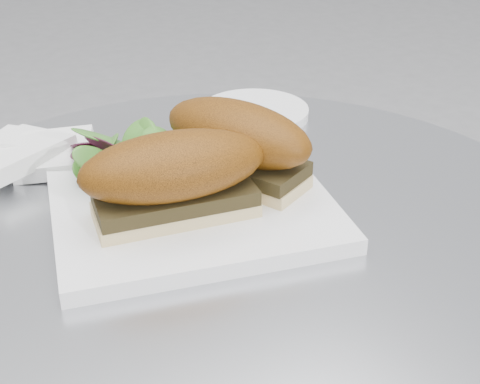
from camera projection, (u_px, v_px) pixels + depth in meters
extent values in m
cylinder|color=silver|center=(229.00, 238.00, 0.63)|extent=(0.70, 0.70, 0.02)
cube|color=white|center=(188.00, 198.00, 0.66)|extent=(0.32, 0.32, 0.02)
cube|color=beige|center=(176.00, 209.00, 0.61)|extent=(0.16, 0.09, 0.01)
cube|color=black|center=(175.00, 197.00, 0.60)|extent=(0.15, 0.09, 0.01)
ellipsoid|color=#6A370A|center=(173.00, 166.00, 0.59)|extent=(0.18, 0.11, 0.06)
cube|color=beige|center=(237.00, 173.00, 0.67)|extent=(0.11, 0.15, 0.01)
cube|color=black|center=(237.00, 161.00, 0.66)|extent=(0.11, 0.15, 0.01)
ellipsoid|color=#6A370A|center=(237.00, 132.00, 0.65)|extent=(0.13, 0.18, 0.06)
cylinder|color=white|center=(254.00, 112.00, 0.85)|extent=(0.14, 0.14, 0.01)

